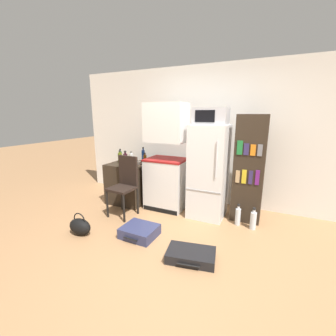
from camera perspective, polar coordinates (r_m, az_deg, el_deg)
name	(u,v)px	position (r m, az deg, el deg)	size (l,w,h in m)	color
ground_plane	(173,255)	(3.01, 1.22, -21.23)	(24.00, 24.00, 0.00)	#A3754C
wall_back	(227,137)	(4.36, 14.74, 7.61)	(6.40, 0.10, 2.60)	white
side_table	(129,183)	(4.53, -9.86, -3.65)	(0.71, 0.68, 0.79)	#2D2319
kitchen_hutch	(166,161)	(4.07, -0.40, 1.74)	(0.71, 0.57, 1.91)	white
refrigerator	(209,172)	(3.81, 10.25, -0.96)	(0.59, 0.60, 1.55)	white
microwave	(211,116)	(3.69, 10.84, 12.83)	(0.53, 0.36, 0.26)	#B7B7BC
bookshelf	(249,169)	(3.80, 19.88, -0.31)	(0.46, 0.34, 1.72)	#2D2319
bottle_milk_white	(131,157)	(4.72, -9.33, 2.89)	(0.07, 0.07, 0.18)	white
bottle_wine_dark	(125,159)	(4.27, -10.77, 2.23)	(0.08, 0.08, 0.27)	black
bottle_blue_soda	(143,155)	(4.55, -6.30, 3.20)	(0.06, 0.06, 0.29)	#1E47A3
bottle_amber_beer	(145,159)	(4.36, -5.87, 2.30)	(0.06, 0.06, 0.21)	brown
bottle_olive_oil	(120,158)	(4.48, -12.08, 2.59)	(0.08, 0.08, 0.25)	#566619
bottle_green_tall	(120,156)	(4.63, -11.99, 2.97)	(0.07, 0.07, 0.25)	#1E6028
bowl	(137,163)	(4.35, -7.95, 1.36)	(0.17, 0.17, 0.05)	silver
chair	(125,181)	(3.92, -10.77, -3.22)	(0.43, 0.43, 1.02)	black
suitcase_large_flat	(140,231)	(3.38, -7.21, -15.67)	(0.49, 0.45, 0.15)	navy
suitcase_small_flat	(191,255)	(2.92, 5.84, -21.17)	(0.63, 0.45, 0.12)	black
handbag	(80,226)	(3.61, -21.45, -13.62)	(0.36, 0.20, 0.33)	black
water_bottle_front	(238,216)	(3.79, 17.33, -11.61)	(0.08, 0.08, 0.35)	silver
water_bottle_middle	(253,220)	(3.74, 20.82, -12.27)	(0.09, 0.09, 0.35)	silver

